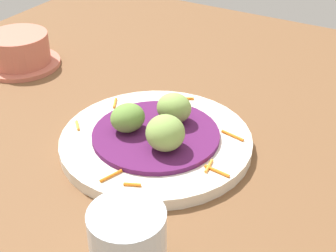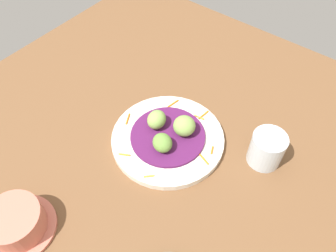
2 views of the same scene
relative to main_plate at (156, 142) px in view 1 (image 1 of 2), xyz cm
name	(u,v)px [view 1 (image 1 of 2)]	position (x,y,z in cm)	size (l,w,h in cm)	color
table_surface	(159,143)	(-0.80, 2.24, -1.84)	(110.00, 110.00, 2.00)	brown
main_plate	(156,142)	(0.00, 0.00, 0.00)	(26.78, 26.78, 1.68)	silver
cabbage_bed	(156,135)	(0.00, 0.00, 1.19)	(17.73, 17.73, 0.70)	#51194C
carrot_garnish	(166,141)	(1.84, -0.50, 1.04)	(24.61, 24.09, 0.40)	orange
guac_scoop_left	(174,108)	(0.68, 3.86, 3.71)	(4.97, 4.33, 4.35)	#84A851
guac_scoop_center	(128,118)	(-3.68, -1.34, 3.51)	(4.90, 4.33, 3.95)	olive
guac_scoop_right	(165,133)	(3.00, -2.52, 3.92)	(5.15, 5.22, 4.76)	#84A851
terracotta_bowl	(19,51)	(-35.20, 9.83, 2.02)	(14.29, 14.29, 6.16)	#C66B56
water_glass	(128,245)	(9.34, -20.55, 3.21)	(7.67, 7.67, 8.09)	silver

